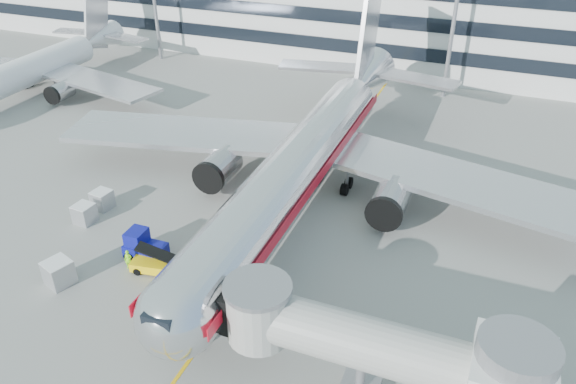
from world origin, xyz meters
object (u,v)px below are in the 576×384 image
at_px(ramp_worker, 128,260).
at_px(main_jet, 307,155).
at_px(cargo_container_left, 84,213).
at_px(baggage_tug, 143,246).
at_px(cargo_container_right, 102,199).
at_px(belt_loader, 161,265).
at_px(cargo_container_front, 59,273).

bearing_deg(ramp_worker, main_jet, 39.27).
height_order(cargo_container_left, ramp_worker, cargo_container_left).
relative_size(baggage_tug, cargo_container_left, 1.87).
xyz_separation_m(baggage_tug, cargo_container_right, (-7.54, 4.76, -0.19)).
xyz_separation_m(main_jet, belt_loader, (-6.37, -14.31, -3.60)).
relative_size(baggage_tug, ramp_worker, 2.01).
relative_size(cargo_container_right, cargo_container_front, 0.77).
bearing_deg(cargo_container_left, ramp_worker, -28.35).
distance_m(baggage_tug, cargo_container_right, 8.92).
bearing_deg(cargo_container_right, cargo_container_left, -89.35).
xyz_separation_m(belt_loader, cargo_container_front, (-6.18, -3.83, 0.32)).
height_order(belt_loader, cargo_container_front, belt_loader).
bearing_deg(cargo_container_front, ramp_worker, 42.19).
distance_m(belt_loader, baggage_tug, 2.51).
height_order(main_jet, cargo_container_front, main_jet).
distance_m(cargo_container_left, ramp_worker, 8.22).
bearing_deg(cargo_container_front, cargo_container_right, 110.44).
xyz_separation_m(cargo_container_left, cargo_container_front, (3.57, -7.22, 0.11)).
bearing_deg(cargo_container_right, main_jet, 27.70).
relative_size(main_jet, ramp_worker, 32.10).
xyz_separation_m(cargo_container_left, cargo_container_right, (-0.03, 2.45, -0.00)).
bearing_deg(belt_loader, cargo_container_right, 149.18).
distance_m(main_jet, belt_loader, 16.07).
height_order(cargo_container_right, cargo_container_front, cargo_container_front).
distance_m(belt_loader, cargo_container_front, 7.28).
bearing_deg(baggage_tug, cargo_container_right, 147.73).
relative_size(belt_loader, baggage_tug, 1.50).
distance_m(main_jet, baggage_tug, 16.11).
bearing_deg(cargo_container_front, belt_loader, 31.82).
bearing_deg(belt_loader, main_jet, 66.02).
xyz_separation_m(baggage_tug, cargo_container_front, (-3.94, -4.90, -0.07)).
height_order(belt_loader, baggage_tug, baggage_tug).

